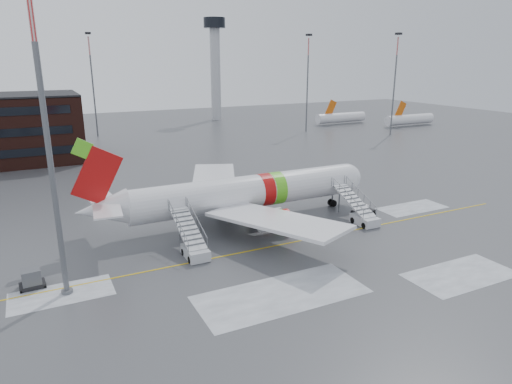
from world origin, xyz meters
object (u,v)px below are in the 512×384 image
airstair_fwd (361,214)px  airstair_aft (193,245)px  uld_container (32,279)px  light_mast_near (47,138)px  airliner (241,193)px  pushback_tug (362,211)px

airstair_fwd → airstair_aft: size_ratio=1.00×
uld_container → light_mast_near: (2.51, -2.28, 12.02)m
airstair_fwd → uld_container: airstair_fwd is taller
airliner → airstair_aft: size_ratio=4.55×
airstair_fwd → uld_container: 34.66m
airstair_aft → light_mast_near: size_ratio=0.31×
uld_container → light_mast_near: size_ratio=0.09×
airstair_aft → light_mast_near: 16.77m
pushback_tug → uld_container: size_ratio=1.36×
pushback_tug → light_mast_near: bearing=-172.8°
airstair_fwd → airliner: bearing=152.0°
pushback_tug → uld_container: 36.24m
airstair_fwd → airstair_aft: 20.45m
airliner → pushback_tug: bearing=-19.6°
pushback_tug → light_mast_near: (-33.67, -4.28, 12.10)m
airliner → light_mast_near: light_mast_near is taller
airstair_fwd → pushback_tug: size_ratio=2.70×
airstair_fwd → pushback_tug: airstair_fwd is taller
airstair_fwd → pushback_tug: 2.26m
airstair_aft → pushback_tug: size_ratio=2.70×
airliner → airstair_aft: bearing=-141.3°
pushback_tug → uld_container: uld_container is taller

